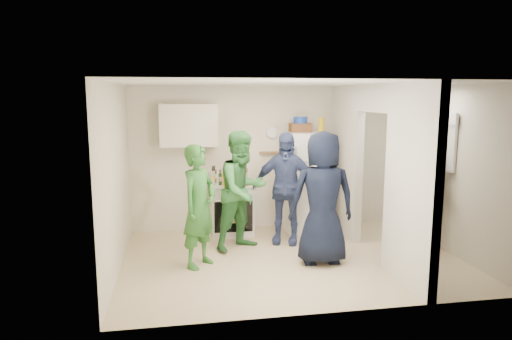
{
  "coord_description": "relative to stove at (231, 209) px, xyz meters",
  "views": [
    {
      "loc": [
        -1.58,
        -6.13,
        2.32
      ],
      "look_at": [
        -0.46,
        0.4,
        1.25
      ],
      "focal_mm": 32.0,
      "sensor_mm": 36.0,
      "label": 1
    }
  ],
  "objects": [
    {
      "name": "bottle_f",
      "position": [
        0.19,
        0.01,
        0.59
      ],
      "size": [
        0.07,
        0.07,
        0.3
      ],
      "primitive_type": "cylinder",
      "color": "#173F26",
      "rests_on": "stove"
    },
    {
      "name": "partition_header",
      "position": [
        1.91,
        -1.37,
        1.87
      ],
      "size": [
        0.12,
        1.0,
        0.4
      ],
      "primitive_type": "cube",
      "color": "silver",
      "rests_on": "partition_pier_back"
    },
    {
      "name": "floor",
      "position": [
        0.71,
        -1.37,
        -0.43
      ],
      "size": [
        4.8,
        4.8,
        0.0
      ],
      "primitive_type": "plane",
      "color": "beige",
      "rests_on": "ground"
    },
    {
      "name": "partition_pier_front",
      "position": [
        1.91,
        -2.47,
        0.82
      ],
      "size": [
        0.12,
        1.2,
        2.5
      ],
      "primitive_type": "cube",
      "color": "silver",
      "rests_on": "floor"
    },
    {
      "name": "nook_valance",
      "position": [
        3.05,
        -1.17,
        1.57
      ],
      "size": [
        0.04,
        0.82,
        0.18
      ],
      "primitive_type": "cube",
      "color": "white",
      "rests_on": "wall_right"
    },
    {
      "name": "yellow_cup_stack_stove",
      "position": [
        -0.12,
        -0.22,
        0.56
      ],
      "size": [
        0.09,
        0.09,
        0.25
      ],
      "primitive_type": "cylinder",
      "color": "#FFA615",
      "rests_on": "stove"
    },
    {
      "name": "partition_pier_back",
      "position": [
        1.91,
        -0.27,
        0.82
      ],
      "size": [
        0.12,
        1.2,
        2.5
      ],
      "primitive_type": "cube",
      "color": "silver",
      "rests_on": "floor"
    },
    {
      "name": "bottle_d",
      "position": [
        0.0,
        -0.06,
        0.56
      ],
      "size": [
        0.06,
        0.06,
        0.24
      ],
      "primitive_type": "cylinder",
      "color": "brown",
      "rests_on": "stove"
    },
    {
      "name": "bottle_c",
      "position": [
        -0.08,
        0.16,
        0.57
      ],
      "size": [
        0.06,
        0.06,
        0.28
      ],
      "primitive_type": "cylinder",
      "color": "white",
      "rests_on": "stove"
    },
    {
      "name": "stove",
      "position": [
        0.0,
        0.0,
        0.0
      ],
      "size": [
        0.73,
        0.61,
        0.87
      ],
      "primitive_type": "cube",
      "color": "white",
      "rests_on": "floor"
    },
    {
      "name": "upper_cabinet",
      "position": [
        -0.69,
        0.15,
        1.42
      ],
      "size": [
        0.95,
        0.34,
        0.7
      ],
      "primitive_type": "cube",
      "color": "silver",
      "rests_on": "wall_back"
    },
    {
      "name": "wall_right",
      "position": [
        3.11,
        -1.37,
        0.82
      ],
      "size": [
        0.0,
        3.4,
        3.4
      ],
      "primitive_type": "plane",
      "rotation": [
        1.57,
        0.0,
        -1.57
      ],
      "color": "silver",
      "rests_on": "floor"
    },
    {
      "name": "yellow_cup_stack_top",
      "position": [
        1.51,
        -0.13,
        1.41
      ],
      "size": [
        0.09,
        0.09,
        0.25
      ],
      "primitive_type": "cylinder",
      "color": "gold",
      "rests_on": "fridge"
    },
    {
      "name": "wicker_basket",
      "position": [
        1.19,
        0.02,
        1.36
      ],
      "size": [
        0.35,
        0.25,
        0.15
      ],
      "primitive_type": "cube",
      "color": "brown",
      "rests_on": "fridge"
    },
    {
      "name": "bottle_e",
      "position": [
        0.11,
        0.17,
        0.58
      ],
      "size": [
        0.07,
        0.07,
        0.3
      ],
      "primitive_type": "cylinder",
      "color": "#A1A4B3",
      "rests_on": "stove"
    },
    {
      "name": "bottle_b",
      "position": [
        -0.19,
        -0.08,
        0.56
      ],
      "size": [
        0.06,
        0.06,
        0.26
      ],
      "primitive_type": "cylinder",
      "color": "#17471F",
      "rests_on": "stove"
    },
    {
      "name": "wall_clock",
      "position": [
        0.76,
        0.31,
        1.27
      ],
      "size": [
        0.22,
        0.02,
        0.22
      ],
      "primitive_type": "cylinder",
      "rotation": [
        1.57,
        0.0,
        0.0
      ],
      "color": "white",
      "rests_on": "wall_back"
    },
    {
      "name": "wall_back",
      "position": [
        0.71,
        0.33,
        0.82
      ],
      "size": [
        4.8,
        0.0,
        4.8
      ],
      "primitive_type": "plane",
      "rotation": [
        1.57,
        0.0,
        0.0
      ],
      "color": "silver",
      "rests_on": "floor"
    },
    {
      "name": "person_nook",
      "position": [
        2.74,
        -1.29,
        0.34
      ],
      "size": [
        0.61,
        1.02,
        1.55
      ],
      "primitive_type": "imported",
      "rotation": [
        0.0,
        0.0,
        -1.61
      ],
      "color": "black",
      "rests_on": "floor"
    },
    {
      "name": "red_cup",
      "position": [
        0.22,
        -0.2,
        0.49
      ],
      "size": [
        0.09,
        0.09,
        0.12
      ],
      "primitive_type": "cylinder",
      "color": "red",
      "rests_on": "stove"
    },
    {
      "name": "spice_shelf",
      "position": [
        0.71,
        0.28,
        0.92
      ],
      "size": [
        0.35,
        0.08,
        0.03
      ],
      "primitive_type": "cube",
      "color": "olive",
      "rests_on": "wall_back"
    },
    {
      "name": "person_green_center",
      "position": [
        0.08,
        -0.79,
        0.47
      ],
      "size": [
        1.11,
        1.05,
        1.82
      ],
      "primitive_type": "imported",
      "rotation": [
        0.0,
        0.0,
        0.55
      ],
      "color": "#3C893C",
      "rests_on": "floor"
    },
    {
      "name": "wall_front",
      "position": [
        0.71,
        -3.07,
        0.82
      ],
      "size": [
        4.8,
        0.0,
        4.8
      ],
      "primitive_type": "plane",
      "rotation": [
        -1.57,
        0.0,
        0.0
      ],
      "color": "silver",
      "rests_on": "floor"
    },
    {
      "name": "nook_window_frame",
      "position": [
        3.08,
        -1.17,
        1.22
      ],
      "size": [
        0.04,
        0.76,
        0.86
      ],
      "primitive_type": "cube",
      "color": "white",
      "rests_on": "wall_right"
    },
    {
      "name": "bottle_g",
      "position": [
        0.27,
        0.15,
        0.59
      ],
      "size": [
        0.06,
        0.06,
        0.31
      ],
      "primitive_type": "cylinder",
      "color": "brown",
      "rests_on": "stove"
    },
    {
      "name": "blue_bowl",
      "position": [
        1.19,
        0.02,
        1.49
      ],
      "size": [
        0.24,
        0.24,
        0.11
      ],
      "primitive_type": "cylinder",
      "color": "#163599",
      "rests_on": "wicker_basket"
    },
    {
      "name": "person_navy",
      "position": [
        1.09,
        -1.58,
        0.5
      ],
      "size": [
        0.95,
        0.65,
        1.86
      ],
      "primitive_type": "imported",
      "rotation": [
        0.0,
        0.0,
        -3.21
      ],
      "color": "black",
      "rests_on": "floor"
    },
    {
      "name": "bottle_h",
      "position": [
        -0.32,
        -0.13,
        0.6
      ],
      "size": [
        0.07,
        0.07,
        0.33
      ],
      "primitive_type": "cylinder",
      "color": "silver",
      "rests_on": "stove"
    },
    {
      "name": "nook_window",
      "position": [
        3.09,
        -1.17,
        1.22
      ],
      "size": [
        0.03,
        0.7,
        0.8
      ],
      "primitive_type": "cube",
      "color": "black",
      "rests_on": "wall_right"
    },
    {
      "name": "fridge",
      "position": [
        1.29,
        -0.03,
        0.43
      ],
      "size": [
        0.71,
        0.69,
        1.72
      ],
      "primitive_type": "cube",
      "color": "white",
      "rests_on": "floor"
    },
    {
      "name": "person_green_left",
      "position": [
        -0.61,
        -1.42,
        0.41
      ],
      "size": [
        0.7,
        0.73,
        1.69
      ],
      "primitive_type": "imported",
      "rotation": [
        0.0,
        0.0,
        0.88
      ],
      "color": "#2F702D",
      "rests_on": "floor"
    },
    {
      "name": "wall_left",
      "position": [
        -1.69,
        -1.37,
        0.82
      ],
      "size": [
        0.0,
        3.4,
        3.4
      ],
      "primitive_type": "plane",
      "rotation": [
        1.57,
        0.0,
        1.57
      ],
      "color": "silver",
      "rests_on": "floor"
    },
    {
      "name": "ceiling",
      "position": [
        0.71,
        -1.37,
        2.07
      ],
      "size": [
        4.8,
        4.8,
        0.0
      ],
      "primitive_type": "plane",
      "rotation": [
        3.14,
        0.0,
        0.0
      ],
      "color": "white",
      "rests_on": "wall_back"
    },
    {
      "name": "person_denim",
      "position": [
        0.78,
        -0.62,
        0.46
      ],
      "size": [
        1.13,
        0.78,
        1.78
      ],
      "primitive_type": "imported",
      "rotation": [
        0.0,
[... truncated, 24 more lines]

